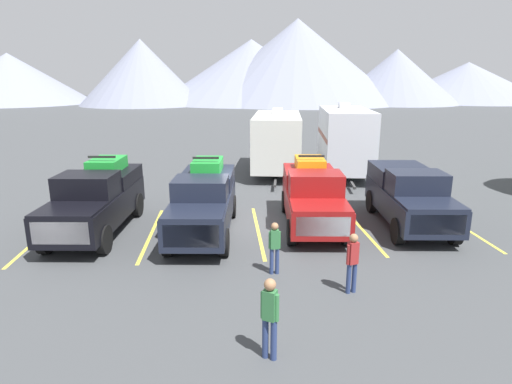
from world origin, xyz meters
The scene contains 16 objects.
ground_plane centered at (0.00, 0.00, 0.00)m, with size 240.00×240.00×0.00m, color #3F4244.
pickup_truck_a centered at (-5.79, -0.28, 1.23)m, with size 2.54×5.82×2.62m.
pickup_truck_b centered at (-1.94, -0.69, 1.20)m, with size 2.45×5.87×2.61m.
pickup_truck_c centered at (2.10, -0.20, 1.18)m, with size 2.49×5.55×2.54m.
pickup_truck_d centered at (5.70, -0.47, 1.16)m, with size 2.54×5.44×2.19m.
lot_stripe_a centered at (-7.70, -0.73, 0.00)m, with size 0.12×5.50×0.01m, color gold.
lot_stripe_b centered at (-3.85, -0.73, 0.00)m, with size 0.12×5.50×0.01m, color gold.
lot_stripe_c centered at (0.00, -0.73, 0.00)m, with size 0.12×5.50×0.01m, color gold.
lot_stripe_d centered at (3.85, -0.73, 0.00)m, with size 0.12×5.50×0.01m, color gold.
lot_stripe_e centered at (7.70, -0.73, 0.00)m, with size 0.12×5.50×0.01m, color gold.
camper_trailer_a centered at (1.86, 9.06, 1.94)m, with size 3.49×8.00×3.67m.
camper_trailer_b centered at (5.59, 8.19, 2.11)m, with size 3.36×7.60×4.02m.
person_a centered at (-0.35, -8.17, 1.00)m, with size 0.35×0.30×1.74m.
person_b centered at (2.05, -5.60, 0.94)m, with size 0.35×0.25×1.63m.
person_c centered at (0.18, -4.34, 0.89)m, with size 0.34×0.21×1.54m.
mountain_ridge centered at (3.98, 78.54, 6.55)m, with size 140.30×44.61×16.98m.
Camera 1 is at (-1.18, -15.68, 5.47)m, focal length 30.48 mm.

